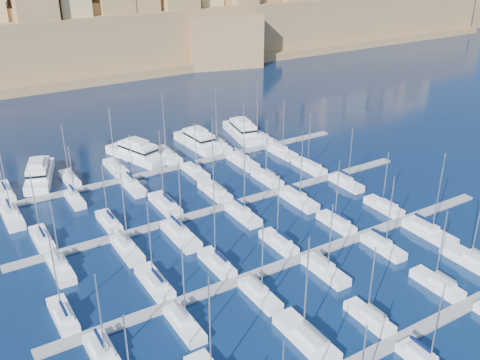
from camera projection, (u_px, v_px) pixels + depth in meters
ground at (260, 227)px, 95.83m from camera, size 600.00×600.00×0.00m
pontoon_near at (405, 337)px, 69.52m from camera, size 84.00×2.00×0.40m
pontoon_mid_near at (301, 258)px, 86.49m from camera, size 84.00×2.00×0.40m
pontoon_mid_far at (232, 204)px, 103.46m from camera, size 84.00×2.00×0.40m
pontoon_far at (181, 166)px, 120.44m from camera, size 84.00×2.00×0.40m
sailboat_2 at (306, 338)px, 68.58m from camera, size 3.17×10.58×15.68m
sailboat_3 at (370, 318)px, 72.23m from camera, size 2.34×7.82×11.93m
sailboat_4 at (438, 284)px, 79.12m from camera, size 2.53×8.42×13.03m
sailboat_5 at (474, 262)px, 84.47m from camera, size 3.13×10.42×14.23m
sailboat_12 at (63, 316)px, 72.59m from camera, size 2.50×8.33×14.13m
sailboat_13 at (155, 282)px, 79.46m from camera, size 2.79×9.29×14.35m
sailboat_14 at (217, 263)px, 84.12m from camera, size 2.53×8.44×14.69m
sailboat_15 at (279, 242)px, 89.77m from camera, size 2.50×8.35×13.14m
sailboat_16 at (337, 223)px, 95.81m from camera, size 2.49×8.30×12.98m
sailboat_17 at (384, 207)px, 101.51m from camera, size 2.51×8.37×12.02m
sailboat_18 at (105, 357)px, 65.45m from camera, size 2.81×9.36×13.58m
sailboat_19 at (184, 324)px, 71.11m from camera, size 2.51×8.35×13.40m
sailboat_20 at (260, 294)px, 76.93m from camera, size 2.48×8.26×12.88m
sailboat_21 at (325, 270)px, 82.39m from camera, size 2.67×8.89×12.69m
sailboat_22 at (383, 246)px, 88.60m from camera, size 2.51×8.36×13.89m
sailboat_23 at (429, 232)px, 92.83m from camera, size 3.01×10.03×16.02m
sailboat_24 at (42, 239)px, 90.81m from camera, size 2.59×8.63×12.96m
sailboat_25 at (109, 222)px, 96.22m from camera, size 2.45×8.16×11.94m
sailboat_26 at (165, 204)px, 102.24m from camera, size 2.92×9.75×15.78m
sailboat_27 at (215, 191)px, 107.38m from camera, size 2.87×9.57×16.12m
sailboat_28 at (267, 179)px, 113.03m from camera, size 2.63×8.78×13.83m
sailboat_29 at (309, 167)px, 118.73m from camera, size 2.79×9.30×13.03m
sailboat_30 at (60, 268)px, 82.88m from camera, size 2.64×8.79×12.92m
sailboat_31 at (127, 249)px, 87.90m from camera, size 2.74×9.13×15.05m
sailboat_32 at (180, 235)px, 91.93m from camera, size 3.12×10.39×14.99m
sailboat_33 at (243, 214)px, 98.69m from camera, size 2.71×9.02×15.07m
sailboat_34 at (298, 199)px, 104.31m from camera, size 2.95×9.83×14.17m
sailboat_35 at (346, 183)px, 111.16m from camera, size 2.51×8.35×13.12m
sailboat_36 at (4, 192)px, 107.09m from camera, size 2.85×9.50×13.48m
sailboat_37 at (70, 179)px, 112.96m from camera, size 2.58×8.61×12.85m
sailboat_38 at (116, 168)px, 118.20m from camera, size 2.85×9.50×14.82m
sailboat_39 at (167, 155)px, 124.67m from camera, size 3.21×10.69×16.38m
sailboat_40 at (218, 145)px, 130.66m from camera, size 2.90×9.67×15.31m
sailboat_41 at (258, 136)px, 136.33m from camera, size 2.90×9.68×15.42m
sailboat_42 at (12, 216)px, 97.91m from camera, size 2.97×9.90×15.07m
sailboat_43 at (75, 199)px, 104.41m from camera, size 2.32×7.72×12.13m
sailboat_44 at (133, 186)px, 109.62m from camera, size 2.66×8.87×12.38m
sailboat_45 at (195, 171)px, 116.47m from camera, size 2.65×8.85×12.20m
sailboat_46 at (242, 161)px, 121.66m from camera, size 2.98×9.95×15.06m
sailboat_47 at (281, 151)px, 127.04m from camera, size 2.88×9.61×13.63m
motor_yacht_a at (39, 173)px, 113.04m from camera, size 9.53×16.45×5.25m
motor_yacht_b at (137, 152)px, 123.90m from camera, size 9.99×17.31×5.25m
motor_yacht_c at (198, 140)px, 131.05m from camera, size 5.54×15.93×5.25m
motor_yacht_d at (242, 131)px, 137.50m from camera, size 7.95×16.96×5.25m
fortified_city at (41, 26)px, 209.33m from camera, size 460.00×108.95×59.52m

